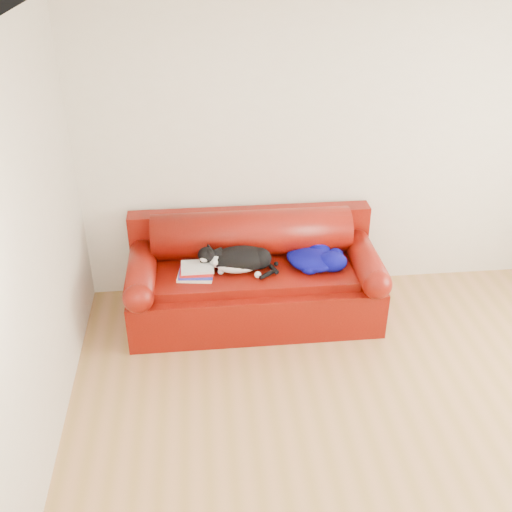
{
  "coord_description": "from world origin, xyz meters",
  "views": [
    {
      "loc": [
        -1.23,
        -2.78,
        3.11
      ],
      "look_at": [
        -0.8,
        1.35,
        0.68
      ],
      "focal_mm": 42.0,
      "sensor_mm": 36.0,
      "label": 1
    }
  ],
  "objects_px": {
    "blanket": "(316,258)",
    "sofa_base": "(254,292)",
    "book_stack": "(196,271)",
    "cat": "(240,260)"
  },
  "relations": [
    {
      "from": "cat",
      "to": "blanket",
      "type": "height_order",
      "value": "cat"
    },
    {
      "from": "sofa_base",
      "to": "cat",
      "type": "distance_m",
      "value": 0.38
    },
    {
      "from": "book_stack",
      "to": "cat",
      "type": "bearing_deg",
      "value": 9.45
    },
    {
      "from": "book_stack",
      "to": "blanket",
      "type": "xyz_separation_m",
      "value": [
        1.0,
        0.08,
        0.02
      ]
    },
    {
      "from": "sofa_base",
      "to": "blanket",
      "type": "bearing_deg",
      "value": -3.2
    },
    {
      "from": "book_stack",
      "to": "blanket",
      "type": "height_order",
      "value": "blanket"
    },
    {
      "from": "sofa_base",
      "to": "blanket",
      "type": "relative_size",
      "value": 4.11
    },
    {
      "from": "sofa_base",
      "to": "cat",
      "type": "bearing_deg",
      "value": -159.53
    },
    {
      "from": "sofa_base",
      "to": "cat",
      "type": "xyz_separation_m",
      "value": [
        -0.12,
        -0.05,
        0.36
      ]
    },
    {
      "from": "blanket",
      "to": "sofa_base",
      "type": "bearing_deg",
      "value": 176.8
    }
  ]
}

